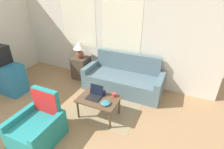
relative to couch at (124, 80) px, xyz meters
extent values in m
cube|color=silver|center=(-0.84, 0.43, 1.02)|extent=(6.22, 0.05, 2.60)
cube|color=white|center=(-1.57, 0.40, 1.27)|extent=(1.10, 0.01, 1.30)
cube|color=white|center=(-0.26, 0.40, 1.27)|extent=(1.10, 0.01, 1.30)
cube|color=#9E8966|center=(-0.09, -0.65, -0.28)|extent=(1.52, 1.83, 0.01)
cube|color=slate|center=(0.00, -0.07, -0.06)|extent=(1.78, 0.83, 0.45)
cube|color=slate|center=(0.00, 0.28, 0.19)|extent=(1.78, 0.12, 0.94)
cube|color=slate|center=(-0.96, -0.07, 0.01)|extent=(0.14, 0.83, 0.60)
cube|color=slate|center=(0.96, -0.07, 0.01)|extent=(0.14, 0.83, 0.60)
cube|color=teal|center=(-0.79, -2.30, -0.08)|extent=(0.55, 0.80, 0.41)
cube|color=teal|center=(-0.79, -1.95, 0.17)|extent=(0.55, 0.10, 0.91)
cube|color=teal|center=(-1.12, -2.30, -0.02)|extent=(0.10, 0.80, 0.53)
cube|color=teal|center=(-0.47, -2.30, -0.02)|extent=(0.10, 0.80, 0.53)
cube|color=red|center=(-0.79, -2.00, 0.28)|extent=(0.57, 0.01, 0.66)
cube|color=teal|center=(-2.83, -1.35, 0.11)|extent=(1.13, 0.48, 0.79)
cube|color=#4C3D2D|center=(-1.40, 0.09, 0.04)|extent=(0.46, 0.46, 0.65)
ellipsoid|color=brown|center=(-1.40, 0.09, 0.47)|extent=(0.21, 0.21, 0.22)
cylinder|color=tan|center=(-1.40, 0.09, 0.61)|extent=(0.02, 0.02, 0.06)
cone|color=white|center=(-1.40, 0.09, 0.75)|extent=(0.36, 0.36, 0.21)
cube|color=brown|center=(-0.09, -1.24, 0.16)|extent=(0.85, 0.58, 0.03)
cylinder|color=brown|center=(-0.46, -1.48, -0.07)|extent=(0.04, 0.04, 0.43)
cylinder|color=brown|center=(0.28, -1.48, -0.07)|extent=(0.04, 0.04, 0.43)
cylinder|color=brown|center=(-0.46, -1.00, -0.07)|extent=(0.04, 0.04, 0.43)
cylinder|color=brown|center=(0.28, -1.00, -0.07)|extent=(0.04, 0.04, 0.43)
cube|color=black|center=(-0.19, -1.27, 0.18)|extent=(0.30, 0.22, 0.02)
cube|color=black|center=(-0.19, -1.13, 0.30)|extent=(0.30, 0.07, 0.22)
cylinder|color=#B23D38|center=(0.18, -1.04, 0.21)|extent=(0.10, 0.10, 0.08)
cylinder|color=#191E4C|center=(-0.04, -1.09, 0.23)|extent=(0.09, 0.09, 0.11)
ellipsoid|color=teal|center=(0.13, -1.34, 0.20)|extent=(0.20, 0.20, 0.05)
camera|label=1|loc=(1.40, -3.84, 2.32)|focal=28.00mm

